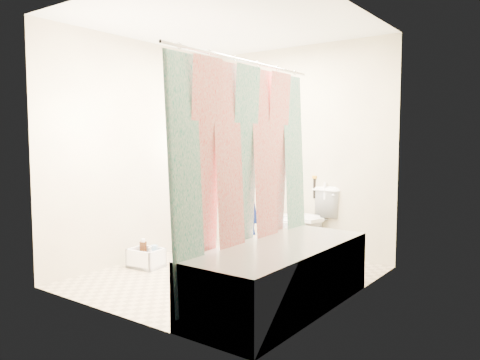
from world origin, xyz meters
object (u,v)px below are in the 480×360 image
Objects in this scene: plumber at (239,189)px; cleaning_caddy at (147,259)px; bathtub at (281,274)px; toilet at (308,223)px.

plumber reaches higher than cleaning_caddy.
bathtub is at bearing 28.19° from plumber.
cleaning_caddy is (-1.17, -1.33, -0.31)m from toilet.
bathtub reaches higher than cleaning_caddy.
bathtub is 1.10× the size of plumber.
plumber is (-1.08, 0.91, 0.53)m from bathtub.
plumber is at bearing 139.80° from bathtub.
bathtub is at bearing -56.71° from toilet.
cleaning_caddy is at bearing 174.18° from bathtub.
plumber is 1.21m from cleaning_caddy.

